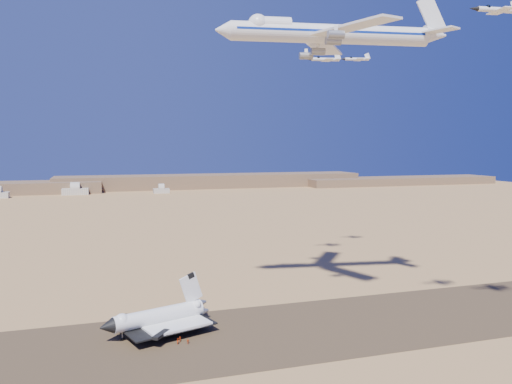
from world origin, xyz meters
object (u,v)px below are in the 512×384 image
object	(u,v)px
carrier_747	(324,34)
chase_jet_e	(356,59)
crew_b	(178,341)
chase_jet_a	(497,10)
shuttle	(158,318)
crew_a	(180,339)
chase_jet_d	(325,59)
crew_c	(188,341)

from	to	relation	value
carrier_747	chase_jet_e	bearing A→B (deg)	62.15
crew_b	chase_jet_a	bearing A→B (deg)	-115.56
shuttle	chase_jet_a	world-z (taller)	chase_jet_a
shuttle	crew_a	xyz separation A→B (m)	(5.36, -9.54, -3.78)
shuttle	crew_b	size ratio (longest dim) A/B	20.34
carrier_747	chase_jet_d	bearing A→B (deg)	73.38
crew_b	shuttle	bearing A→B (deg)	16.59
shuttle	chase_jet_e	xyz separation A→B (m)	(100.93, 63.19, 93.83)
crew_c	shuttle	bearing A→B (deg)	-35.93
crew_a	chase_jet_a	distance (m)	127.19
crew_b	chase_jet_d	xyz separation A→B (m)	(72.51, 57.99, 93.59)
chase_jet_e	crew_b	bearing A→B (deg)	-127.62
shuttle	chase_jet_d	xyz separation A→B (m)	(77.05, 47.08, 89.87)
shuttle	chase_jet_d	distance (m)	127.40
chase_jet_e	crew_c	bearing A→B (deg)	-126.51
chase_jet_a	chase_jet_d	bearing A→B (deg)	103.51
shuttle	chase_jet_a	bearing A→B (deg)	-43.14
crew_a	chase_jet_d	size ratio (longest dim) A/B	0.10
crew_a	chase_jet_e	xyz separation A→B (m)	(95.57, 72.73, 97.61)
shuttle	chase_jet_e	distance (m)	151.61
chase_jet_a	chase_jet_e	world-z (taller)	chase_jet_e
carrier_747	chase_jet_a	bearing A→B (deg)	-45.50
carrier_747	chase_jet_d	world-z (taller)	carrier_747
chase_jet_d	chase_jet_a	bearing A→B (deg)	-73.13
carrier_747	crew_c	distance (m)	106.38
crew_b	chase_jet_e	size ratio (longest dim) A/B	0.12
shuttle	crew_b	world-z (taller)	shuttle
chase_jet_a	chase_jet_e	distance (m)	104.36
chase_jet_a	chase_jet_d	world-z (taller)	chase_jet_d
carrier_747	chase_jet_d	xyz separation A→B (m)	(21.10, 44.84, 0.07)
carrier_747	crew_a	xyz separation A→B (m)	(-50.58, -11.78, -93.59)
crew_b	chase_jet_e	world-z (taller)	chase_jet_e
crew_c	crew_a	bearing A→B (deg)	-26.16
shuttle	crew_c	world-z (taller)	shuttle
chase_jet_d	chase_jet_e	size ratio (longest dim) A/B	1.10
chase_jet_a	chase_jet_d	size ratio (longest dim) A/B	0.96
crew_b	chase_jet_d	distance (m)	131.83
shuttle	crew_c	distance (m)	14.32
chase_jet_a	crew_a	bearing A→B (deg)	166.65
crew_c	chase_jet_d	size ratio (longest dim) A/B	0.11
chase_jet_e	chase_jet_d	bearing A→B (deg)	-131.18
crew_a	chase_jet_d	distance (m)	130.83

